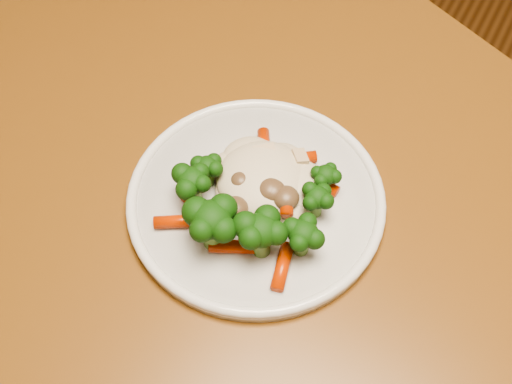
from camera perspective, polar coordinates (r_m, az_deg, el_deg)
dining_table at (r=0.70m, az=-2.99°, el=-6.30°), size 1.35×1.16×0.75m
plate at (r=0.61m, az=0.00°, el=-0.76°), size 0.24×0.24×0.01m
meal at (r=0.58m, az=-0.17°, el=-0.55°), size 0.15×0.16×0.05m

